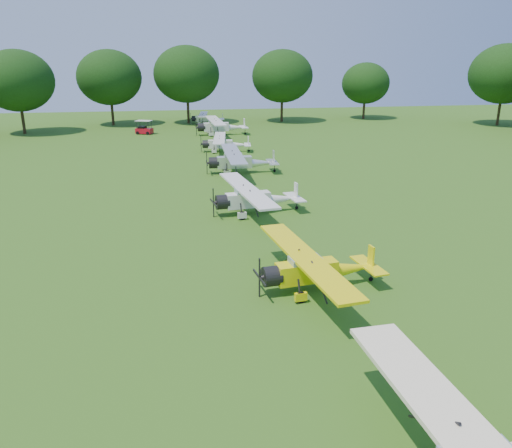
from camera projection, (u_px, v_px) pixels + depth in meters
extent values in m
plane|color=#245314|center=(261.00, 226.00, 33.82)|extent=(160.00, 160.00, 0.00)
cylinder|color=#312513|center=(499.00, 111.00, 83.15)|extent=(0.44, 0.44, 4.81)
ellipsoid|color=black|center=(505.00, 74.00, 81.28)|extent=(11.23, 11.23, 9.55)
cylinder|color=#312513|center=(364.00, 108.00, 92.46)|extent=(0.44, 0.44, 3.70)
ellipsoid|color=black|center=(366.00, 83.00, 91.02)|extent=(8.63, 8.63, 7.34)
cylinder|color=#312513|center=(282.00, 109.00, 87.95)|extent=(0.44, 0.44, 4.51)
ellipsoid|color=black|center=(282.00, 76.00, 86.20)|extent=(10.52, 10.52, 8.94)
cylinder|color=#312513|center=(188.00, 109.00, 85.69)|extent=(0.44, 0.44, 4.74)
ellipsoid|color=black|center=(187.00, 74.00, 83.85)|extent=(11.05, 11.05, 9.39)
cylinder|color=#312513|center=(112.00, 112.00, 83.45)|extent=(0.44, 0.44, 4.49)
ellipsoid|color=black|center=(109.00, 77.00, 81.71)|extent=(10.47, 10.47, 8.90)
cylinder|color=#312513|center=(23.00, 119.00, 73.94)|extent=(0.44, 0.44, 4.44)
ellipsoid|color=black|center=(17.00, 81.00, 72.22)|extent=(10.36, 10.36, 8.80)
cube|color=yellow|center=(307.00, 272.00, 24.15)|extent=(3.09, 1.25, 0.99)
cone|color=yellow|center=(353.00, 268.00, 24.90)|extent=(2.71, 1.16, 0.85)
cube|color=#8CA5B2|center=(305.00, 262.00, 23.96)|extent=(1.60, 1.04, 0.52)
cylinder|color=black|center=(272.00, 276.00, 23.66)|extent=(0.96, 1.07, 0.98)
cube|color=black|center=(259.00, 278.00, 23.49)|extent=(0.07, 0.12, 1.97)
cube|color=yellow|center=(305.00, 258.00, 23.89)|extent=(2.56, 10.05, 0.13)
cube|color=yellow|center=(371.00, 257.00, 25.01)|extent=(0.16, 0.52, 1.22)
cube|color=yellow|center=(369.00, 265.00, 25.12)|extent=(1.11, 2.71, 0.08)
cylinder|color=black|center=(301.00, 297.00, 23.10)|extent=(0.58, 0.22, 0.56)
cylinder|color=black|center=(283.00, 277.00, 25.23)|extent=(0.58, 0.22, 0.56)
cylinder|color=black|center=(371.00, 279.00, 25.42)|extent=(0.23, 0.10, 0.23)
cube|color=white|center=(248.00, 200.00, 36.07)|extent=(3.31, 1.35, 1.05)
cone|color=white|center=(283.00, 199.00, 36.89)|extent=(2.90, 1.25, 0.90)
cube|color=#8CA5B2|center=(247.00, 193.00, 35.87)|extent=(1.71, 1.12, 0.55)
cylinder|color=black|center=(222.00, 202.00, 35.53)|extent=(1.03, 1.15, 1.04)
cube|color=black|center=(213.00, 203.00, 35.35)|extent=(0.08, 0.13, 2.11)
cube|color=white|center=(247.00, 189.00, 35.79)|extent=(2.79, 10.74, 0.14)
cube|color=white|center=(296.00, 191.00, 37.01)|extent=(0.17, 0.56, 1.31)
cube|color=white|center=(294.00, 197.00, 37.13)|extent=(1.20, 2.90, 0.09)
cylinder|color=black|center=(242.00, 216.00, 34.95)|extent=(0.62, 0.24, 0.60)
cylinder|color=black|center=(233.00, 206.00, 37.22)|extent=(0.62, 0.24, 0.60)
cylinder|color=black|center=(297.00, 208.00, 37.45)|extent=(0.25, 0.11, 0.24)
cube|color=silver|center=(234.00, 162.00, 48.79)|extent=(3.40, 1.10, 1.11)
cone|color=silver|center=(263.00, 163.00, 49.24)|extent=(2.98, 1.03, 0.95)
cube|color=#8CA5B2|center=(233.00, 156.00, 48.59)|extent=(1.71, 1.02, 0.58)
cylinder|color=black|center=(214.00, 163.00, 48.51)|extent=(0.98, 1.12, 1.10)
cube|color=black|center=(207.00, 163.00, 48.42)|extent=(0.07, 0.13, 2.21)
cube|color=silver|center=(233.00, 154.00, 48.51)|extent=(1.85, 11.22, 0.15)
cube|color=silver|center=(274.00, 157.00, 49.22)|extent=(0.12, 0.58, 1.37)
cube|color=silver|center=(272.00, 162.00, 49.35)|extent=(0.98, 2.98, 0.09)
cylinder|color=black|center=(227.00, 173.00, 47.69)|extent=(0.64, 0.19, 0.63)
cylinder|color=black|center=(225.00, 168.00, 50.16)|extent=(0.64, 0.19, 0.63)
cylinder|color=black|center=(274.00, 171.00, 49.66)|extent=(0.26, 0.09, 0.25)
cube|color=white|center=(220.00, 144.00, 59.94)|extent=(2.99, 1.23, 0.95)
cone|color=white|center=(241.00, 145.00, 60.09)|extent=(2.62, 1.14, 0.82)
cube|color=#8CA5B2|center=(220.00, 140.00, 59.78)|extent=(1.55, 1.01, 0.50)
cylinder|color=black|center=(206.00, 144.00, 59.86)|extent=(0.93, 1.04, 0.94)
cube|color=black|center=(201.00, 144.00, 59.84)|extent=(0.07, 0.11, 1.90)
cube|color=white|center=(219.00, 138.00, 59.71)|extent=(2.54, 9.69, 0.13)
cube|color=white|center=(248.00, 141.00, 59.99)|extent=(0.15, 0.51, 1.18)
cube|color=white|center=(247.00, 145.00, 60.11)|extent=(1.09, 2.62, 0.08)
cylinder|color=black|center=(214.00, 151.00, 59.05)|extent=(0.56, 0.21, 0.54)
cylinder|color=black|center=(215.00, 148.00, 61.20)|extent=(0.56, 0.21, 0.54)
cylinder|color=black|center=(249.00, 151.00, 60.36)|extent=(0.22, 0.10, 0.22)
cube|color=white|center=(216.00, 127.00, 72.94)|extent=(3.67, 1.19, 1.19)
cone|color=white|center=(237.00, 127.00, 73.59)|extent=(3.21, 1.12, 1.02)
cube|color=#8CA5B2|center=(215.00, 123.00, 72.72)|extent=(1.85, 1.10, 0.62)
cylinder|color=black|center=(201.00, 127.00, 72.52)|extent=(1.06, 1.21, 1.18)
cube|color=black|center=(196.00, 127.00, 72.38)|extent=(0.07, 0.14, 2.39)
cube|color=white|center=(215.00, 121.00, 72.63)|extent=(2.03, 12.09, 0.16)
cube|color=white|center=(244.00, 123.00, 73.63)|extent=(0.13, 0.63, 1.48)
cube|color=white|center=(244.00, 127.00, 73.77)|extent=(1.07, 3.21, 0.10)
cylinder|color=black|center=(211.00, 134.00, 71.72)|extent=(0.69, 0.20, 0.68)
cylinder|color=black|center=(209.00, 132.00, 74.35)|extent=(0.69, 0.20, 0.68)
cylinder|color=black|center=(245.00, 133.00, 74.12)|extent=(0.28, 0.10, 0.27)
cube|color=silver|center=(204.00, 119.00, 85.29)|extent=(2.86, 1.17, 0.91)
cone|color=silver|center=(217.00, 119.00, 85.44)|extent=(2.51, 1.08, 0.78)
cube|color=#8CA5B2|center=(203.00, 116.00, 85.13)|extent=(1.48, 0.97, 0.48)
cylinder|color=black|center=(194.00, 119.00, 85.21)|extent=(0.89, 0.99, 0.90)
cube|color=black|center=(191.00, 119.00, 85.18)|extent=(0.06, 0.11, 1.82)
cube|color=silver|center=(203.00, 114.00, 85.06)|extent=(2.41, 9.28, 0.12)
cube|color=silver|center=(222.00, 117.00, 85.34)|extent=(0.15, 0.48, 1.13)
cube|color=silver|center=(222.00, 119.00, 85.46)|extent=(1.04, 2.50, 0.08)
cylinder|color=black|center=(199.00, 123.00, 84.43)|extent=(0.53, 0.20, 0.52)
cylinder|color=black|center=(200.00, 122.00, 86.49)|extent=(0.53, 0.20, 0.52)
cylinder|color=black|center=(223.00, 123.00, 85.69)|extent=(0.22, 0.10, 0.21)
cube|color=#B70D1D|center=(144.00, 131.00, 74.11)|extent=(2.69, 2.12, 0.75)
cube|color=black|center=(142.00, 128.00, 74.04)|extent=(1.36, 1.47, 0.48)
cube|color=white|center=(144.00, 121.00, 73.64)|extent=(2.63, 2.18, 0.09)
cylinder|color=black|center=(138.00, 133.00, 73.75)|extent=(0.50, 0.33, 0.47)
cylinder|color=black|center=(142.00, 132.00, 74.98)|extent=(0.50, 0.33, 0.47)
cylinder|color=black|center=(148.00, 133.00, 73.40)|extent=(0.50, 0.33, 0.47)
cylinder|color=black|center=(151.00, 132.00, 74.63)|extent=(0.50, 0.33, 0.47)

